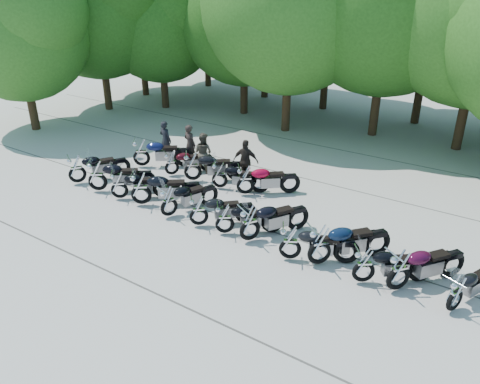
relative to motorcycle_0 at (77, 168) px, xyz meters
The scene contains 33 objects.
ground 7.13m from the motorcycle_0, ahead, with size 90.00×90.00×0.00m, color #A59E95.
tree_0 15.73m from the motorcycle_0, 123.82° to the left, with size 7.50×7.50×9.21m.
tree_1 12.59m from the motorcycle_0, 114.89° to the left, with size 6.97×6.97×8.55m.
tree_2 13.16m from the motorcycle_0, 90.84° to the left, with size 7.31×7.31×8.97m.
tree_3 12.61m from the motorcycle_0, 71.90° to the left, with size 8.70×8.70×10.67m.
tree_9 18.87m from the motorcycle_0, 110.73° to the left, with size 7.59×7.59×9.32m.
tree_10 17.22m from the motorcycle_0, 94.23° to the left, with size 7.78×7.78×9.55m.
tree_11 16.94m from the motorcycle_0, 78.24° to the left, with size 7.56×7.56×9.28m.
tree_12 18.93m from the motorcycle_0, 60.90° to the left, with size 7.88×7.88×9.67m.
tree_16 9.57m from the motorcycle_0, 155.88° to the left, with size 6.97×6.97×8.55m.
tree_17 12.59m from the motorcycle_0, 131.93° to the left, with size 8.31×8.31×10.20m.
motorcycle_0 is the anchor object (origin of this frame).
motorcycle_1 1.26m from the motorcycle_0, ahead, with size 0.76×2.51×1.42m, color black, non-canonical shape.
motorcycle_2 2.44m from the motorcycle_0, ahead, with size 0.67×2.19×1.24m, color black, non-canonical shape.
motorcycle_3 3.48m from the motorcycle_0, ahead, with size 0.78×2.55×1.44m, color black, non-canonical shape.
motorcycle_4 4.89m from the motorcycle_0, ahead, with size 0.68×2.24×1.26m, color black, non-canonical shape.
motorcycle_5 6.14m from the motorcycle_0, ahead, with size 0.66×2.18×1.23m, color black, non-canonical shape.
motorcycle_6 7.14m from the motorcycle_0, ahead, with size 0.65×2.13×1.20m, color black, non-canonical shape.
motorcycle_7 8.05m from the motorcycle_0, ahead, with size 0.74×2.44×1.38m, color black, non-canonical shape.
motorcycle_8 9.59m from the motorcycle_0, ahead, with size 0.68×2.24×1.27m, color black, non-canonical shape.
motorcycle_9 10.41m from the motorcycle_0, ahead, with size 0.78×2.56×1.45m, color black, non-canonical shape.
motorcycle_10 11.76m from the motorcycle_0, ahead, with size 0.66×2.18×1.23m, color black, non-canonical shape.
motorcycle_11 12.63m from the motorcycle_0, ahead, with size 0.75×2.46×1.39m, color #390721, non-canonical shape.
motorcycle_12 14.04m from the motorcycle_0, ahead, with size 0.62×2.05×1.16m, color black, non-canonical shape.
motorcycle_13 2.83m from the motorcycle_0, 72.26° to the left, with size 0.76×2.51×1.42m, color #0E1540, non-canonical shape.
motorcycle_14 3.72m from the motorcycle_0, 46.43° to the left, with size 0.64×2.09×1.18m, color #390710, non-canonical shape.
motorcycle_15 4.55m from the motorcycle_0, 36.51° to the left, with size 0.75×2.45×1.39m, color black, non-canonical shape.
motorcycle_16 5.67m from the motorcycle_0, 28.86° to the left, with size 0.66×2.18×1.23m, color black, non-canonical shape.
motorcycle_17 6.72m from the motorcycle_0, 24.60° to the left, with size 0.72×2.36×1.33m, color maroon, non-canonical shape.
rider_0 4.21m from the motorcycle_0, 76.16° to the left, with size 0.63×0.41×1.73m, color black.
rider_1 5.07m from the motorcycle_0, 48.24° to the left, with size 0.83×0.64×1.70m, color #4E4538.
rider_2 6.67m from the motorcycle_0, 35.57° to the left, with size 1.03×0.43×1.76m, color black.
rider_3 4.80m from the motorcycle_0, 61.00° to the left, with size 0.64×0.42×1.76m, color black.
Camera 1 is at (7.70, -10.07, 7.65)m, focal length 35.00 mm.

